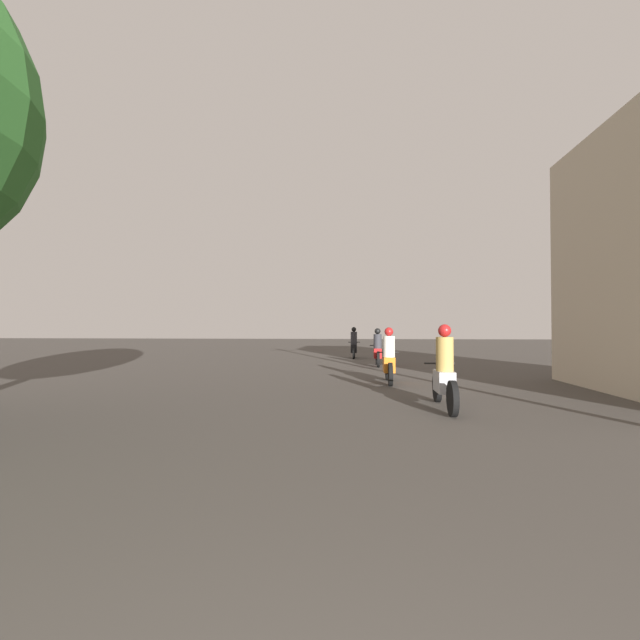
{
  "coord_description": "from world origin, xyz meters",
  "views": [
    {
      "loc": [
        -0.05,
        -0.12,
        1.52
      ],
      "look_at": [
        -1.75,
        17.8,
        1.86
      ],
      "focal_mm": 24.0,
      "sensor_mm": 36.0,
      "label": 1
    }
  ],
  "objects": [
    {
      "name": "motorcycle_silver",
      "position": [
        1.52,
        8.12,
        0.64
      ],
      "size": [
        0.6,
        2.1,
        1.59
      ],
      "rotation": [
        0.0,
        0.0,
        0.05
      ],
      "color": "black",
      "rests_on": "ground_plane"
    },
    {
      "name": "motorcycle_red",
      "position": [
        0.63,
        17.21,
        0.61
      ],
      "size": [
        0.6,
        1.93,
        1.51
      ],
      "rotation": [
        0.0,
        0.0,
        -0.05
      ],
      "color": "black",
      "rests_on": "ground_plane"
    },
    {
      "name": "motorcycle_black",
      "position": [
        -0.38,
        21.48,
        0.63
      ],
      "size": [
        0.6,
        1.89,
        1.58
      ],
      "rotation": [
        0.0,
        0.0,
        0.08
      ],
      "color": "black",
      "rests_on": "ground_plane"
    },
    {
      "name": "motorcycle_orange",
      "position": [
        0.73,
        11.83,
        0.62
      ],
      "size": [
        0.6,
        1.9,
        1.54
      ],
      "rotation": [
        0.0,
        0.0,
        0.13
      ],
      "color": "black",
      "rests_on": "ground_plane"
    }
  ]
}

